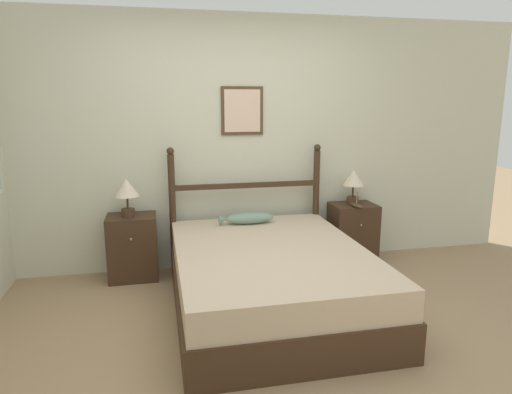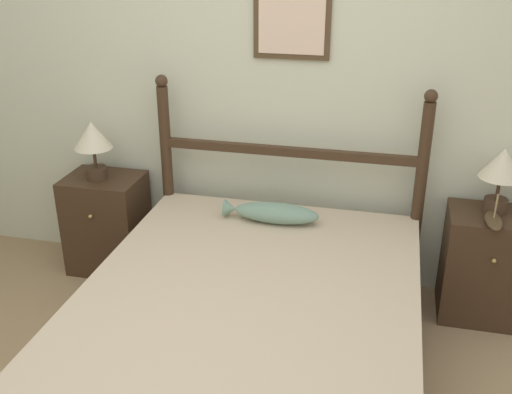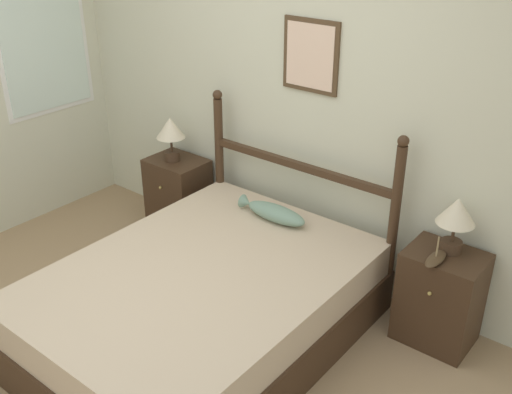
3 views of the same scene
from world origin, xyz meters
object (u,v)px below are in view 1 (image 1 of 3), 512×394
bed (270,279)px  table_lamp_right (353,180)px  nightstand_left (133,247)px  fish_pillow (247,218)px  nightstand_right (353,233)px  table_lamp_left (127,191)px  model_boat (357,205)px

bed → table_lamp_right: 1.63m
nightstand_left → fish_pillow: bearing=-7.9°
nightstand_right → table_lamp_right: table_lamp_right is taller
table_lamp_left → nightstand_right: bearing=0.5°
nightstand_left → table_lamp_left: size_ratio=1.75×
nightstand_left → table_lamp_left: bearing=-138.7°
nightstand_left → model_boat: bearing=-2.9°
nightstand_right → fish_pillow: (-1.18, -0.15, 0.27)m
nightstand_left → nightstand_right: same height
nightstand_left → nightstand_right: bearing=0.0°
nightstand_right → table_lamp_right: bearing=88.3°
bed → fish_pillow: fish_pillow is taller
bed → table_lamp_right: size_ratio=5.81×
bed → table_lamp_left: table_lamp_left is taller
table_lamp_right → model_boat: (-0.02, -0.16, -0.23)m
table_lamp_left → model_boat: bearing=-2.4°
bed → nightstand_right: bearing=39.1°
bed → nightstand_right: (1.14, 0.93, 0.05)m
table_lamp_right → bed: bearing=-139.6°
nightstand_left → bed: bearing=-39.1°
model_boat → fish_pillow: model_boat is taller
bed → model_boat: size_ratio=9.02×
bed → table_lamp_left: bearing=142.0°
table_lamp_right → fish_pillow: table_lamp_right is taller
table_lamp_left → model_boat: size_ratio=1.55×
table_lamp_left → model_boat: (2.29, -0.10, -0.23)m
nightstand_left → table_lamp_right: bearing=1.1°
nightstand_left → fish_pillow: 1.15m
table_lamp_left → table_lamp_right: bearing=1.6°
bed → model_boat: (1.12, 0.82, 0.39)m
model_boat → fish_pillow: bearing=-178.2°
model_boat → bed: bearing=-144.0°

